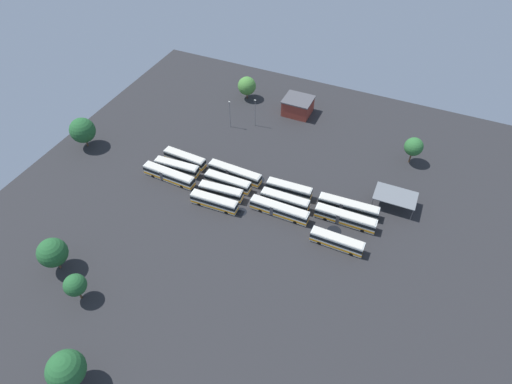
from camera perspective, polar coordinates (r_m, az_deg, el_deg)
The scene contains 27 objects.
ground_plane at distance 116.32m, azimuth -0.42°, elevation -1.13°, with size 129.95×129.95×0.00m, color #28282B.
bus_row0_slot1 at distance 123.21m, azimuth -11.38°, elevation 2.17°, with size 15.71×3.28×3.44m.
bus_row0_slot2 at distance 125.30m, azimuth -10.35°, elevation 3.22°, with size 13.16×3.36×3.44m.
bus_row0_slot3 at distance 127.77m, azimuth -9.33°, elevation 4.35°, with size 13.11×3.34×3.44m.
bus_row1_slot0 at distance 113.97m, azimuth -5.51°, elevation -1.31°, with size 12.90×3.12×3.44m.
bus_row1_slot1 at distance 116.49m, azimuth -4.62°, elevation 0.05°, with size 12.17×3.58×3.44m.
bus_row1_slot2 at distance 119.03m, azimuth -3.71°, elevation 1.31°, with size 13.09×2.71×3.44m.
bus_row1_slot3 at distance 121.63m, azimuth -2.81°, elevation 2.52°, with size 15.71×3.22×3.44m.
bus_row2_slot1 at distance 111.66m, azimuth 3.07°, elevation -2.36°, with size 15.64×2.74×3.44m.
bus_row2_slot2 at distance 114.11m, azimuth 3.83°, elevation -1.09°, with size 13.02×2.80×3.44m.
bus_row2_slot3 at distance 117.13m, azimuth 4.38°, elevation 0.37°, with size 12.44×3.12×3.44m.
bus_row3_slot0 at distance 106.55m, azimuth 10.60°, elevation -6.42°, with size 13.04×2.77×3.44m.
bus_row3_slot2 at distance 111.90m, azimuth 11.65°, elevation -3.38°, with size 15.65×2.82×3.44m.
bus_row3_slot3 at distance 114.81m, azimuth 12.02°, elevation -1.88°, with size 15.72×3.34×3.44m.
depot_building at distance 146.60m, azimuth 5.51°, elevation 11.19°, with size 9.34×8.38×5.54m.
maintenance_shelter at distance 117.94m, azimuth 17.88°, elevation -0.49°, with size 10.87×7.03×3.95m.
lamp_post_mid_lot at distance 138.52m, azimuth -3.45°, elevation 10.29°, with size 0.56×0.28×9.54m.
lamp_post_far_corner at distance 138.80m, azimuth -0.12°, elevation 10.48°, with size 0.56×0.28×9.63m.
tree_west_edge at distance 152.46m, azimuth -1.21°, elevation 13.77°, with size 6.23×6.23×8.02m.
tree_east_edge at distance 131.95m, azimuth 20.02°, elevation 5.62°, with size 5.33×5.33×8.45m.
tree_north_edge at distance 139.80m, azimuth -21.85°, elevation 7.53°, with size 7.54×7.54×9.65m.
tree_south_edge at distance 101.37m, azimuth -22.69°, elevation -11.23°, with size 4.89×4.89×7.46m.
tree_northeast at distance 90.67m, azimuth -23.70°, elevation -20.61°, with size 7.12×7.12×9.85m.
tree_northwest at distance 107.87m, azimuth -25.19°, elevation -7.23°, with size 6.74×6.74×9.14m.
puddle_between_rows at distance 122.09m, azimuth 0.34°, elevation 1.62°, with size 3.37×3.37×0.01m, color black.
puddle_front_lane at distance 113.57m, azimuth -1.98°, elevation -2.62°, with size 3.05×3.05×0.01m, color black.
puddle_back_corner at distance 110.99m, azimuth 10.24°, elevation -5.05°, with size 3.60×3.60×0.01m, color black.
Camera 1 is at (33.72, -73.32, 83.77)m, focal length 30.43 mm.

